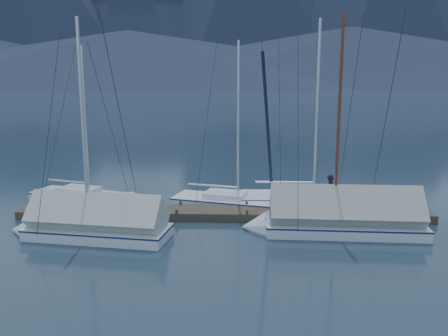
{
  "coord_description": "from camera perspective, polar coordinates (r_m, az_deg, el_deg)",
  "views": [
    {
      "loc": [
        0.7,
        -18.06,
        6.11
      ],
      "look_at": [
        0.0,
        2.0,
        2.2
      ],
      "focal_mm": 38.0,
      "sensor_mm": 36.0,
      "label": 1
    }
  ],
  "objects": [
    {
      "name": "ground",
      "position": [
        19.08,
        -0.21,
        -7.65
      ],
      "size": [
        1000.0,
        1000.0,
        0.0
      ],
      "primitive_type": "plane",
      "color": "#162532",
      "rests_on": "ground"
    },
    {
      "name": "mountain_range",
      "position": [
        392.06,
        2.63,
        18.71
      ],
      "size": [
        877.0,
        584.0,
        150.5
      ],
      "color": "#475675",
      "rests_on": "ground"
    },
    {
      "name": "dock",
      "position": [
        20.95,
        0.0,
        -5.62
      ],
      "size": [
        18.0,
        1.5,
        0.54
      ],
      "color": "#382D23",
      "rests_on": "ground"
    },
    {
      "name": "mooring_posts",
      "position": [
        20.91,
        -1.37,
        -4.97
      ],
      "size": [
        15.12,
        1.52,
        0.35
      ],
      "color": "#382D23",
      "rests_on": "ground"
    },
    {
      "name": "sailboat_open_left",
      "position": [
        24.12,
        -15.0,
        -3.68
      ],
      "size": [
        6.49,
        3.66,
        8.27
      ],
      "color": "silver",
      "rests_on": "ground"
    },
    {
      "name": "sailboat_open_mid",
      "position": [
        22.39,
        2.77,
        -4.43
      ],
      "size": [
        6.63,
        3.46,
        8.44
      ],
      "color": "silver",
      "rests_on": "ground"
    },
    {
      "name": "sailboat_open_right",
      "position": [
        23.5,
        11.95,
        -3.87
      ],
      "size": [
        7.23,
        3.1,
        9.55
      ],
      "color": "silver",
      "rests_on": "ground"
    },
    {
      "name": "sailboat_covered_near",
      "position": [
        19.38,
        12.66,
        -6.19
      ],
      "size": [
        7.26,
        3.09,
        9.31
      ],
      "color": "silver",
      "rests_on": "ground"
    },
    {
      "name": "sailboat_covered_far",
      "position": [
        19.12,
        -16.31,
        -6.69
      ],
      "size": [
        6.63,
        2.98,
        9.0
      ],
      "color": "silver",
      "rests_on": "ground"
    },
    {
      "name": "person",
      "position": [
        21.39,
        12.73,
        -2.79
      ],
      "size": [
        0.55,
        0.65,
        1.53
      ],
      "primitive_type": "imported",
      "rotation": [
        0.0,
        0.0,
        1.18
      ],
      "color": "black",
      "rests_on": "dock"
    }
  ]
}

